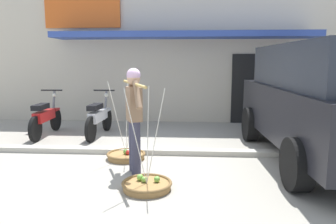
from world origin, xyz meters
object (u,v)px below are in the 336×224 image
Objects in this scene: motorcycle_second_in_row at (99,118)px; parked_truck at (324,99)px; fruit_basket_right_side at (147,184)px; fruit_basket_left_side at (126,155)px; fruit_vendor at (134,113)px; motorcycle_nearest_shop at (45,118)px.

motorcycle_second_in_row is 4.91m from parked_truck.
motorcycle_second_in_row is at bearing 160.24° from parked_truck.
fruit_basket_left_side is at bearing 112.18° from fruit_basket_right_side.
fruit_vendor reaches higher than fruit_basket_right_side.
fruit_vendor is at bearing -43.19° from motorcycle_nearest_shop.
parked_truck is at bearing 27.52° from fruit_basket_right_side.
fruit_vendor is at bearing -165.45° from parked_truck.
fruit_vendor is 1.17× the size of fruit_basket_left_side.
fruit_vendor is 1.17× the size of fruit_basket_right_side.
fruit_vendor is 3.59m from motorcycle_nearest_shop.
fruit_vendor is 0.93× the size of motorcycle_nearest_shop.
parked_truck is (2.99, 1.56, 1.06)m from fruit_basket_right_side.
fruit_basket_left_side is 0.80× the size of motorcycle_nearest_shop.
parked_truck reaches higher than motorcycle_second_in_row.
parked_truck reaches higher than fruit_vendor.
fruit_basket_left_side is 0.30× the size of parked_truck.
motorcycle_second_in_row is (-1.01, 1.79, 0.38)m from fruit_basket_left_side.
fruit_vendor is 3.39m from parked_truck.
motorcycle_nearest_shop is at bearing 164.91° from parked_truck.
fruit_basket_right_side is (0.58, -1.41, 0.00)m from fruit_basket_left_side.
fruit_basket_left_side and fruit_basket_right_side have the same top height.
fruit_basket_left_side reaches higher than motorcycle_second_in_row.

